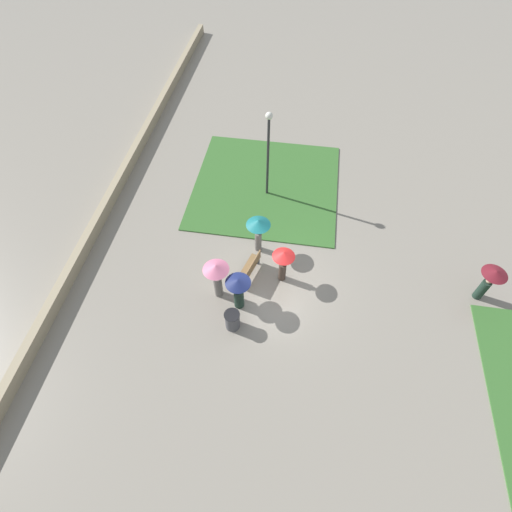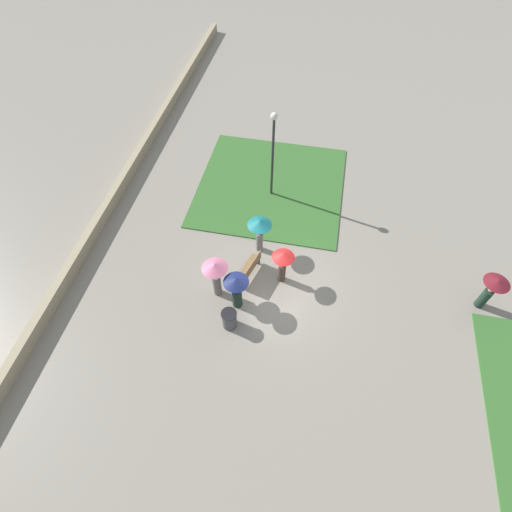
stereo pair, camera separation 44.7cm
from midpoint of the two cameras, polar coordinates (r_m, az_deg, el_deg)
ground_plane at (r=16.86m, az=3.81°, el=-4.18°), size 90.00×90.00×0.00m
lawn_patch_near at (r=20.78m, az=2.72°, el=9.96°), size 7.26×7.25×0.06m
parapet_wall at (r=19.09m, az=-22.90°, el=0.96°), size 45.00×0.35×0.61m
park_bench at (r=16.73m, az=-0.19°, el=-1.85°), size 1.68×0.86×0.90m
lamp_post at (r=18.51m, az=3.17°, el=15.43°), size 0.32×0.32×4.58m
trash_bin at (r=15.51m, az=-2.99°, el=-9.02°), size 0.61×0.61×0.88m
crowd_person_teal at (r=16.87m, az=1.28°, el=4.08°), size 1.04×1.04×1.88m
crowd_person_navy at (r=15.35m, az=-1.97°, el=-4.66°), size 0.99×0.99×1.81m
crowd_person_pink at (r=15.51m, az=-5.00°, el=-2.40°), size 1.03×1.03×1.98m
crowd_person_red at (r=15.99m, az=4.67°, el=-0.67°), size 0.92×0.92×1.79m
lone_walker_far_path at (r=17.88m, az=31.26°, el=-4.03°), size 0.98×0.98×1.79m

